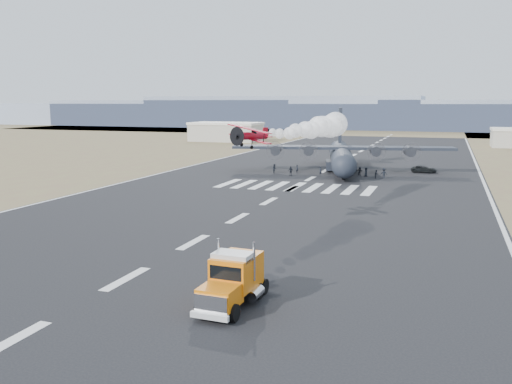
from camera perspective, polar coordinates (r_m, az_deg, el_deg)
The scene contains 21 objects.
ground at distance 44.27m, azimuth -13.54°, elevation -8.88°, with size 500.00×500.00×0.00m, color black.
scrub_far at distance 266.43m, azimuth 14.60°, elevation 6.16°, with size 500.00×80.00×0.00m, color brown.
runway_markings at distance 98.82m, azimuth 5.72°, elevation 1.40°, with size 60.00×260.00×0.01m, color silver, non-canonical shape.
ridge_seg_a at distance 367.11m, azimuth -17.10°, elevation 7.87°, with size 150.00×50.00×13.00m, color #818EA4.
ridge_seg_b at distance 332.56m, azimuth -7.98°, elevation 8.25°, with size 150.00×50.00×15.00m, color #818EA4.
ridge_seg_c at distance 308.03m, azimuth 2.92°, elevation 8.43°, with size 150.00×50.00×17.00m, color #818EA4.
ridge_seg_d at distance 296.06m, azimuth 15.17°, elevation 7.69°, with size 150.00×50.00×13.00m, color #818EA4.
hangar_left at distance 195.44m, azimuth -3.16°, elevation 6.37°, with size 24.50×14.50×6.70m.
semi_truck at distance 37.34m, azimuth -2.39°, elevation -9.14°, with size 2.98×8.30×3.71m.
aerobatic_biplane at distance 57.26m, azimuth -0.53°, elevation 5.98°, with size 5.53×5.07×2.48m.
smoke_trail at distance 74.66m, azimuth 7.10°, elevation 6.82°, with size 5.86×23.04×3.47m.
transport_aircraft at distance 111.03m, azimuth 8.96°, elevation 3.89°, with size 43.26×35.39×12.56m.
support_vehicle at distance 112.18m, azimuth 17.26°, elevation 2.32°, with size 2.27×4.92×1.37m, color black.
crew_a at distance 107.14m, azimuth 4.36°, elevation 2.45°, with size 0.57×0.47×1.56m, color black.
crew_b at distance 106.39m, azimuth 1.97°, elevation 2.49°, with size 0.86×0.53×1.78m, color black.
crew_c at distance 101.61m, azimuth 13.30°, elevation 1.94°, with size 1.22×0.57×1.89m, color black.
crew_d at distance 102.67m, azimuth 3.66°, elevation 2.22°, with size 1.04×0.53×1.77m, color black.
crew_e at distance 103.46m, azimuth 11.50°, elevation 2.09°, with size 0.84×0.51×1.71m, color black.
crew_f at distance 105.10m, azimuth 10.86°, elevation 2.18°, with size 1.45×0.47×1.56m, color black.
crew_g at distance 103.99m, azimuth 6.79°, elevation 2.21°, with size 0.58×0.48×1.58m, color black.
crew_h at distance 101.27m, azimuth 12.56°, elevation 1.85°, with size 0.76×0.47×1.55m, color black.
Camera 1 is at (23.31, -35.05, 13.69)m, focal length 38.00 mm.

